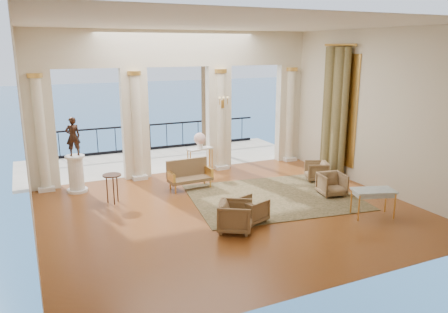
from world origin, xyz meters
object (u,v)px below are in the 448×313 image
armchair_c (316,170)px  side_table (112,179)px  settee (189,174)px  console_table (200,152)px  pedestal (76,174)px  armchair_a (235,215)px  game_table (374,192)px  armchair_d (252,209)px  statue (73,136)px  armchair_b (332,183)px

armchair_c → side_table: bearing=-71.5°
settee → console_table: bearing=54.2°
console_table → pedestal: bearing=172.0°
console_table → side_table: size_ratio=1.16×
armchair_a → game_table: (3.40, -0.60, 0.23)m
armchair_d → pedestal: size_ratio=0.60×
game_table → statue: bearing=159.5°
console_table → settee: bearing=-136.4°
armchair_b → statue: bearing=163.5°
armchair_a → armchair_d: armchair_a is taller
game_table → armchair_a: bearing=-172.4°
armchair_b → settee: 4.05m
armchair_c → pedestal: pedestal is taller
armchair_a → console_table: console_table is taller
console_table → side_table: 3.61m
pedestal → console_table: pedestal is taller
game_table → pedestal: 7.98m
side_table → settee: bearing=9.0°
armchair_c → statue: (-6.81, 1.97, 1.27)m
console_table → armchair_d: bearing=-109.4°
armchair_c → console_table: 3.75m
settee → pedestal: pedestal is taller
settee → game_table: (3.26, -3.92, 0.19)m
armchair_d → settee: 3.04m
armchair_b → pedestal: size_ratio=0.66×
console_table → armchair_a: bearing=-115.9°
game_table → statue: statue is taller
pedestal → settee: bearing=-18.7°
armchair_d → side_table: bearing=26.8°
armchair_d → statue: (-3.46, 4.02, 1.28)m
armchair_c → pedestal: bearing=-82.0°
armchair_d → console_table: size_ratio=0.70×
armchair_b → armchair_c: bearing=82.0°
armchair_b → game_table: 1.68m
side_table → console_table: bearing=29.0°
armchair_d → side_table: size_ratio=0.82×
pedestal → side_table: pedestal is taller
armchair_b → side_table: bearing=172.0°
armchair_b → settee: bearing=156.8°
armchair_a → game_table: bearing=-68.5°
statue → game_table: bearing=135.3°
armchair_a → statue: bearing=65.1°
pedestal → console_table: (3.91, 0.38, 0.16)m
armchair_c → armchair_d: (-3.35, -2.05, -0.01)m
armchair_b → armchair_d: (-2.90, -0.74, -0.03)m
armchair_a → armchair_c: size_ratio=1.14×
settee → game_table: settee is taller
armchair_a → statue: statue is taller
armchair_a → statue: (-2.87, 4.33, 1.23)m
game_table → console_table: console_table is taller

